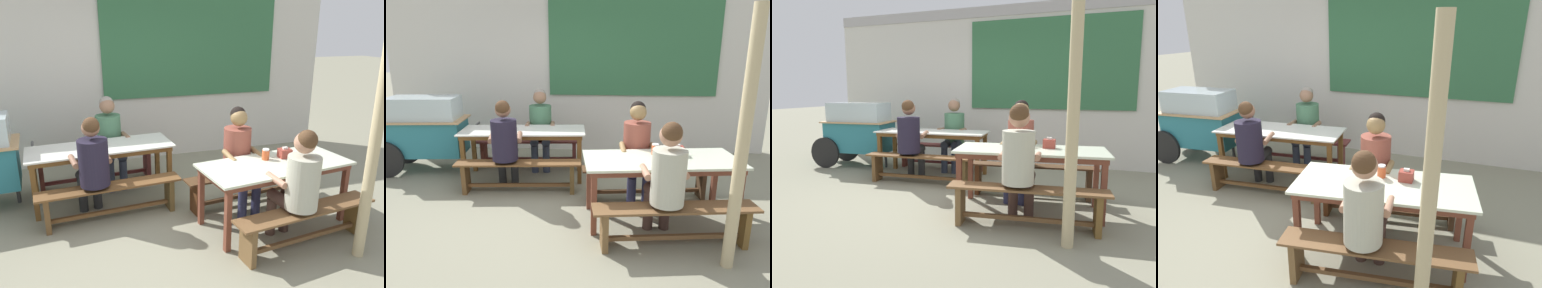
{
  "view_description": "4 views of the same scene",
  "coord_description": "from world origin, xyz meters",
  "views": [
    {
      "loc": [
        -0.85,
        -3.63,
        2.24
      ],
      "look_at": [
        0.44,
        0.55,
        0.84
      ],
      "focal_mm": 34.9,
      "sensor_mm": 36.0,
      "label": 1
    },
    {
      "loc": [
        0.58,
        -3.9,
        1.98
      ],
      "look_at": [
        0.23,
        0.55,
        0.69
      ],
      "focal_mm": 32.74,
      "sensor_mm": 36.0,
      "label": 2
    },
    {
      "loc": [
        1.93,
        -4.21,
        1.43
      ],
      "look_at": [
        0.08,
        0.69,
        0.62
      ],
      "focal_mm": 33.15,
      "sensor_mm": 36.0,
      "label": 3
    },
    {
      "loc": [
        1.9,
        -3.0,
        2.2
      ],
      "look_at": [
        0.61,
        0.61,
        0.83
      ],
      "focal_mm": 31.52,
      "sensor_mm": 36.0,
      "label": 4
    }
  ],
  "objects": [
    {
      "name": "bench_far_front",
      "position": [
        -0.58,
        0.5,
        0.29
      ],
      "size": [
        1.71,
        0.42,
        0.43
      ],
      "color": "brown",
      "rests_on": "ground_plane"
    },
    {
      "name": "person_center_facing",
      "position": [
        -0.46,
        1.6,
        0.73
      ],
      "size": [
        0.5,
        0.61,
        1.28
      ],
      "color": "#30384C",
      "rests_on": "ground_plane"
    },
    {
      "name": "condiment_jar",
      "position": [
        1.17,
        0.0,
        0.81
      ],
      "size": [
        0.09,
        0.09,
        0.13
      ],
      "color": "#D5552A",
      "rests_on": "dining_table_near"
    },
    {
      "name": "bench_near_front",
      "position": [
        1.29,
        -0.7,
        0.29
      ],
      "size": [
        1.66,
        0.48,
        0.43
      ],
      "color": "brown",
      "rests_on": "ground_plane"
    },
    {
      "name": "person_right_near_table",
      "position": [
        0.99,
        0.35,
        0.73
      ],
      "size": [
        0.46,
        0.59,
        1.3
      ],
      "color": "#292B4B",
      "rests_on": "ground_plane"
    },
    {
      "name": "person_near_front",
      "position": [
        1.19,
        -0.65,
        0.73
      ],
      "size": [
        0.47,
        0.58,
        1.29
      ],
      "color": "#47312A",
      "rests_on": "ground_plane"
    },
    {
      "name": "backdrop_wall",
      "position": [
        0.06,
        2.61,
        1.58
      ],
      "size": [
        7.01,
        0.23,
        3.0
      ],
      "color": "silver",
      "rests_on": "ground_plane"
    },
    {
      "name": "bench_far_back",
      "position": [
        -0.68,
        1.64,
        0.3
      ],
      "size": [
        1.77,
        0.45,
        0.43
      ],
      "color": "brown",
      "rests_on": "ground_plane"
    },
    {
      "name": "dining_table_far",
      "position": [
        -0.63,
        1.07,
        0.67
      ],
      "size": [
        1.88,
        0.83,
        0.75
      ],
      "color": "silver",
      "rests_on": "ground_plane"
    },
    {
      "name": "tissue_box",
      "position": [
        1.41,
        -0.0,
        0.8
      ],
      "size": [
        0.14,
        0.12,
        0.13
      ],
      "color": "#943A2E",
      "rests_on": "dining_table_near"
    },
    {
      "name": "bench_near_back",
      "position": [
        1.15,
        0.43,
        0.28
      ],
      "size": [
        1.72,
        0.46,
        0.43
      ],
      "color": "#4A301C",
      "rests_on": "ground_plane"
    },
    {
      "name": "food_cart",
      "position": [
        -2.25,
        1.26,
        0.69
      ],
      "size": [
        1.64,
        0.83,
        1.19
      ],
      "color": "teal",
      "rests_on": "ground_plane"
    },
    {
      "name": "dining_table_near",
      "position": [
        1.22,
        -0.13,
        0.67
      ],
      "size": [
        1.8,
        0.95,
        0.75
      ],
      "color": "silver",
      "rests_on": "ground_plane"
    },
    {
      "name": "wooden_support_post",
      "position": [
        1.73,
        -1.0,
        1.14
      ],
      "size": [
        0.11,
        0.11,
        2.28
      ],
      "primitive_type": "cylinder",
      "color": "tan",
      "rests_on": "ground_plane"
    },
    {
      "name": "ground_plane",
      "position": [
        0.0,
        0.0,
        0.0
      ],
      "size": [
        40.0,
        40.0,
        0.0
      ],
      "primitive_type": "plane",
      "color": "gray"
    },
    {
      "name": "person_left_back_turned",
      "position": [
        -0.76,
        0.55,
        0.72
      ],
      "size": [
        0.5,
        0.58,
        1.28
      ],
      "color": "#252627",
      "rests_on": "ground_plane"
    }
  ]
}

